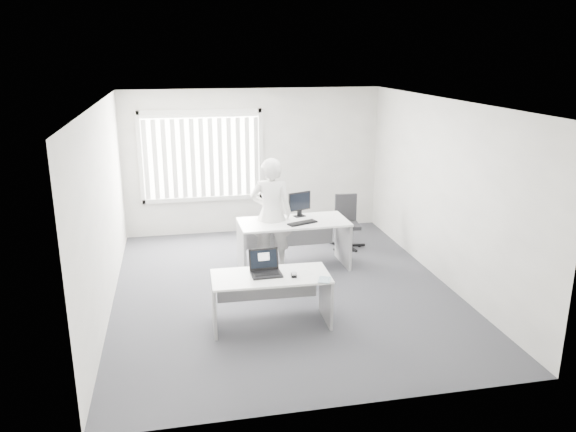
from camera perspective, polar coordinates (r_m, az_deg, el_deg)
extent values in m
plane|color=#47484E|center=(8.60, -0.46, -7.41)|extent=(6.00, 6.00, 0.00)
cube|color=silver|center=(11.02, -3.51, 5.55)|extent=(5.00, 0.02, 2.80)
cube|color=silver|center=(5.37, 5.74, -6.40)|extent=(5.00, 0.02, 2.80)
cube|color=silver|center=(8.05, -18.23, 0.65)|extent=(0.02, 6.00, 2.80)
cube|color=silver|center=(8.94, 15.46, 2.41)|extent=(0.02, 6.00, 2.80)
cube|color=silver|center=(7.89, -0.51, 11.53)|extent=(5.00, 6.00, 0.02)
cube|color=silver|center=(10.86, -8.75, 6.03)|extent=(2.32, 0.06, 1.76)
cube|color=white|center=(7.28, -1.77, -6.14)|extent=(1.54, 0.75, 0.03)
cube|color=gray|center=(7.37, -7.53, -8.97)|extent=(0.06, 0.66, 0.66)
cube|color=gray|center=(7.56, 3.88, -8.18)|extent=(0.06, 0.66, 0.66)
cube|color=white|center=(9.15, 0.56, -0.61)|extent=(1.80, 0.88, 0.03)
cube|color=gray|center=(9.12, -4.74, -3.40)|extent=(0.07, 0.77, 0.78)
cube|color=gray|center=(9.51, 5.63, -2.59)|extent=(0.07, 0.77, 0.78)
cylinder|color=black|center=(10.38, 5.99, -2.99)|extent=(0.59, 0.59, 0.07)
cylinder|color=black|center=(10.33, 6.02, -2.09)|extent=(0.06, 0.06, 0.42)
cube|color=black|center=(10.26, 6.06, -0.97)|extent=(0.46, 0.46, 0.06)
cube|color=black|center=(10.36, 5.88, 0.89)|extent=(0.41, 0.09, 0.50)
imported|color=silver|center=(9.15, -1.72, 0.24)|extent=(0.76, 0.59, 1.85)
cube|color=silver|center=(7.31, 1.36, -5.92)|extent=(0.33, 0.29, 0.00)
cube|color=white|center=(7.14, 3.74, -6.48)|extent=(0.22, 0.25, 0.01)
cube|color=black|center=(9.01, 1.48, -0.71)|extent=(0.52, 0.33, 0.02)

